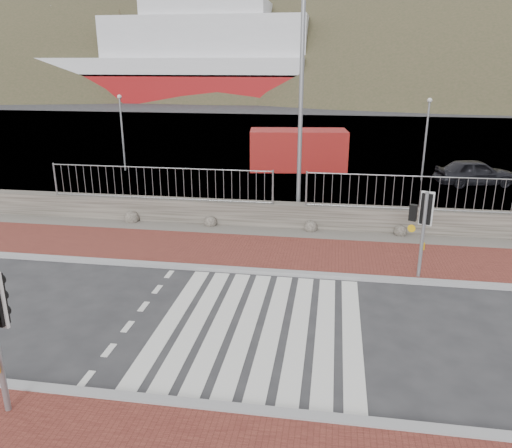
% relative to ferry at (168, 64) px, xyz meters
% --- Properties ---
extents(ground, '(220.00, 220.00, 0.00)m').
position_rel_ferry_xyz_m(ground, '(24.65, -67.90, -5.36)').
color(ground, '#28282B').
rests_on(ground, ground).
extents(sidewalk_far, '(40.00, 3.00, 0.08)m').
position_rel_ferry_xyz_m(sidewalk_far, '(24.65, -63.40, -5.32)').
color(sidewalk_far, brown).
rests_on(sidewalk_far, ground).
extents(kerb_near, '(40.00, 0.25, 0.12)m').
position_rel_ferry_xyz_m(kerb_near, '(24.65, -70.90, -5.31)').
color(kerb_near, gray).
rests_on(kerb_near, ground).
extents(kerb_far, '(40.00, 0.25, 0.12)m').
position_rel_ferry_xyz_m(kerb_far, '(24.65, -64.90, -5.31)').
color(kerb_far, gray).
rests_on(kerb_far, ground).
extents(zebra_crossing, '(4.62, 5.60, 0.01)m').
position_rel_ferry_xyz_m(zebra_crossing, '(24.65, -67.90, -5.36)').
color(zebra_crossing, silver).
rests_on(zebra_crossing, ground).
extents(gravel_strip, '(40.00, 1.50, 0.06)m').
position_rel_ferry_xyz_m(gravel_strip, '(24.65, -61.40, -5.33)').
color(gravel_strip, '#59544C').
rests_on(gravel_strip, ground).
extents(stone_wall, '(40.00, 0.60, 0.90)m').
position_rel_ferry_xyz_m(stone_wall, '(24.65, -60.60, -4.91)').
color(stone_wall, '#423E36').
rests_on(stone_wall, ground).
extents(railing, '(18.07, 0.07, 1.22)m').
position_rel_ferry_xyz_m(railing, '(24.65, -60.75, -3.54)').
color(railing, gray).
rests_on(railing, stone_wall).
extents(quay, '(120.00, 40.00, 0.50)m').
position_rel_ferry_xyz_m(quay, '(24.65, -40.00, -5.36)').
color(quay, '#4C4C4F').
rests_on(quay, ground).
extents(water, '(220.00, 50.00, 0.05)m').
position_rel_ferry_xyz_m(water, '(24.65, -5.00, -5.36)').
color(water, '#3F4C54').
rests_on(water, ground).
extents(ferry, '(50.00, 16.00, 20.00)m').
position_rel_ferry_xyz_m(ferry, '(0.00, 0.00, 0.00)').
color(ferry, maroon).
rests_on(ferry, ground).
extents(hills_backdrop, '(254.00, 90.00, 100.00)m').
position_rel_ferry_xyz_m(hills_backdrop, '(31.40, 20.00, -28.42)').
color(hills_backdrop, '#333520').
rests_on(hills_backdrop, ground).
extents(traffic_signal_far, '(0.62, 0.39, 2.53)m').
position_rel_ferry_xyz_m(traffic_signal_far, '(28.63, -64.59, -3.53)').
color(traffic_signal_far, gray).
rests_on(traffic_signal_far, ground).
extents(streetlight, '(1.91, 0.45, 9.02)m').
position_rel_ferry_xyz_m(streetlight, '(25.06, -59.82, -0.29)').
color(streetlight, gray).
rests_on(streetlight, ground).
extents(shipping_container, '(5.54, 2.87, 2.21)m').
position_rel_ferry_xyz_m(shipping_container, '(24.16, -50.21, -4.26)').
color(shipping_container, '#9F2111').
rests_on(shipping_container, ground).
extents(car_a, '(4.02, 2.33, 1.29)m').
position_rel_ferry_xyz_m(car_a, '(33.03, -52.62, -4.72)').
color(car_a, black).
rests_on(car_a, ground).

